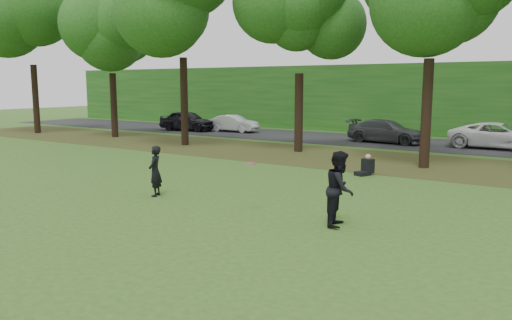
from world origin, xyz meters
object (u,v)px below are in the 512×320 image
(player_left, at_px, (155,171))
(frisbee, at_px, (251,164))
(seated_person, at_px, (366,167))
(player_right, at_px, (340,189))

(player_left, relative_size, frisbee, 4.38)
(player_left, xyz_separation_m, seated_person, (4.25, 7.32, -0.50))
(seated_person, bearing_deg, player_right, -50.36)
(player_right, bearing_deg, player_left, 78.16)
(frisbee, bearing_deg, player_right, 5.84)
(player_right, distance_m, seated_person, 7.51)
(player_right, relative_size, seated_person, 2.29)
(player_right, height_order, frisbee, player_right)
(player_left, height_order, player_right, player_right)
(player_left, distance_m, frisbee, 3.82)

